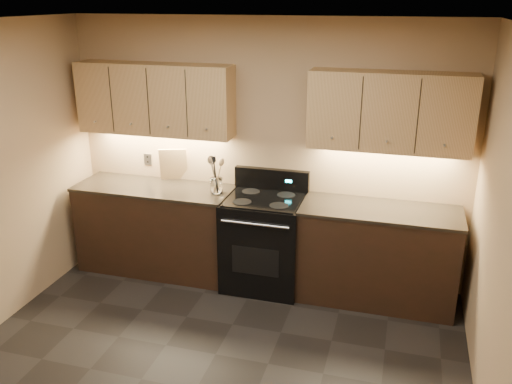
% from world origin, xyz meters
% --- Properties ---
extents(ceiling, '(4.00, 4.00, 0.00)m').
position_xyz_m(ceiling, '(0.00, 0.00, 2.60)').
color(ceiling, silver).
rests_on(ceiling, wall_back).
extents(wall_back, '(4.00, 0.04, 2.60)m').
position_xyz_m(wall_back, '(0.00, 2.00, 1.30)').
color(wall_back, tan).
rests_on(wall_back, ground).
extents(counter_left, '(1.62, 0.62, 0.93)m').
position_xyz_m(counter_left, '(-1.10, 1.70, 0.47)').
color(counter_left, black).
rests_on(counter_left, ground).
extents(counter_right, '(1.46, 0.62, 0.93)m').
position_xyz_m(counter_right, '(1.18, 1.70, 0.47)').
color(counter_right, black).
rests_on(counter_right, ground).
extents(stove, '(0.76, 0.68, 1.14)m').
position_xyz_m(stove, '(0.08, 1.68, 0.48)').
color(stove, black).
rests_on(stove, ground).
extents(upper_cab_left, '(1.60, 0.30, 0.70)m').
position_xyz_m(upper_cab_left, '(-1.10, 1.85, 1.80)').
color(upper_cab_left, tan).
rests_on(upper_cab_left, wall_back).
extents(upper_cab_right, '(1.44, 0.30, 0.70)m').
position_xyz_m(upper_cab_right, '(1.18, 1.85, 1.80)').
color(upper_cab_right, tan).
rests_on(upper_cab_right, wall_back).
extents(outlet_plate, '(0.08, 0.01, 0.12)m').
position_xyz_m(outlet_plate, '(-1.30, 1.99, 1.12)').
color(outlet_plate, '#B2B5BA').
rests_on(outlet_plate, wall_back).
extents(utensil_crock, '(0.14, 0.14, 0.15)m').
position_xyz_m(utensil_crock, '(-0.42, 1.70, 1.00)').
color(utensil_crock, white).
rests_on(utensil_crock, counter_left).
extents(cutting_board, '(0.30, 0.19, 0.35)m').
position_xyz_m(cutting_board, '(-0.98, 1.95, 1.10)').
color(cutting_board, tan).
rests_on(cutting_board, counter_left).
extents(wooden_spoon, '(0.12, 0.15, 0.33)m').
position_xyz_m(wooden_spoon, '(-0.44, 1.71, 1.11)').
color(wooden_spoon, tan).
rests_on(wooden_spoon, utensil_crock).
extents(black_turner, '(0.15, 0.14, 0.38)m').
position_xyz_m(black_turner, '(-0.40, 1.69, 1.13)').
color(black_turner, black).
rests_on(black_turner, utensil_crock).
extents(steel_spatula, '(0.19, 0.12, 0.37)m').
position_xyz_m(steel_spatula, '(-0.40, 1.71, 1.12)').
color(steel_spatula, silver).
rests_on(steel_spatula, utensil_crock).
extents(steel_skimmer, '(0.18, 0.16, 0.36)m').
position_xyz_m(steel_skimmer, '(-0.40, 1.69, 1.12)').
color(steel_skimmer, silver).
rests_on(steel_skimmer, utensil_crock).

